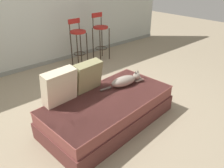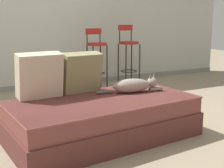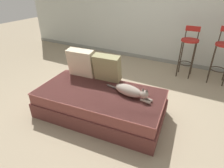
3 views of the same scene
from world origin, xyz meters
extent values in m
plane|color=gray|center=(0.00, 0.00, 0.00)|extent=(16.00, 16.00, 0.00)
cube|color=#B7BCB2|center=(0.00, 2.25, 1.30)|extent=(8.00, 0.10, 2.60)
cube|color=gray|center=(0.00, 2.20, 0.04)|extent=(8.00, 0.02, 0.09)
cube|color=brown|center=(0.00, -0.40, 0.12)|extent=(1.93, 1.10, 0.24)
cube|color=brown|center=(0.00, -0.40, 0.32)|extent=(1.88, 1.05, 0.17)
cube|color=brown|center=(0.00, -0.40, 0.40)|extent=(1.90, 1.07, 0.02)
cube|color=beige|center=(-0.54, -0.08, 0.64)|extent=(0.46, 0.26, 0.46)
cube|color=#847F56|center=(-0.08, -0.04, 0.63)|extent=(0.43, 0.26, 0.44)
ellipsoid|color=gray|center=(0.40, -0.28, 0.48)|extent=(0.44, 0.23, 0.15)
sphere|color=gray|center=(0.64, -0.31, 0.50)|extent=(0.11, 0.11, 0.11)
cone|color=#544C44|center=(0.62, -0.31, 0.58)|extent=(0.03, 0.03, 0.04)
cone|color=#544C44|center=(0.67, -0.31, 0.58)|extent=(0.03, 0.03, 0.04)
cylinder|color=gray|center=(0.67, -0.35, 0.43)|extent=(0.14, 0.05, 0.04)
cylinder|color=gray|center=(0.68, -0.29, 0.43)|extent=(0.14, 0.05, 0.04)
cylinder|color=#544C44|center=(0.11, -0.21, 0.43)|extent=(0.18, 0.05, 0.03)
cylinder|color=#2D2319|center=(0.75, 1.52, 0.38)|extent=(0.02, 0.02, 0.76)
cylinder|color=#2D2319|center=(1.00, 1.52, 0.38)|extent=(0.02, 0.02, 0.76)
cylinder|color=#2D2319|center=(0.75, 1.77, 0.38)|extent=(0.02, 0.02, 0.76)
cylinder|color=#2D2319|center=(1.00, 1.77, 0.38)|extent=(0.02, 0.02, 0.76)
torus|color=#2D2319|center=(0.88, 1.64, 0.28)|extent=(0.27, 0.27, 0.02)
cylinder|color=maroon|center=(0.88, 1.64, 0.78)|extent=(0.34, 0.34, 0.04)
cylinder|color=#2D2319|center=(0.76, 1.77, 0.87)|extent=(0.02, 0.02, 0.23)
cylinder|color=#2D2319|center=(1.00, 1.77, 0.87)|extent=(0.02, 0.02, 0.23)
cube|color=maroon|center=(0.88, 1.77, 0.98)|extent=(0.28, 0.03, 0.10)
cylinder|color=#2D2319|center=(1.36, 1.51, 0.38)|extent=(0.02, 0.02, 0.76)
cylinder|color=#2D2319|center=(1.36, 1.78, 0.38)|extent=(0.02, 0.02, 0.76)
torus|color=#2D2319|center=(1.50, 1.64, 0.27)|extent=(0.29, 0.29, 0.02)
cylinder|color=#2D2319|center=(1.38, 1.77, 0.89)|extent=(0.02, 0.02, 0.28)
camera|label=1|loc=(-1.64, -2.35, 1.95)|focal=35.00mm
camera|label=2|loc=(-1.30, -3.09, 1.19)|focal=50.00mm
camera|label=3|loc=(1.25, -2.35, 1.80)|focal=30.00mm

